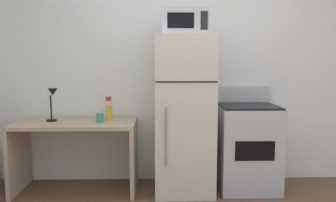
{
  "coord_description": "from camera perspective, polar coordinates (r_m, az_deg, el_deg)",
  "views": [
    {
      "loc": [
        -0.3,
        -2.33,
        1.39
      ],
      "look_at": [
        -0.22,
        1.1,
        0.99
      ],
      "focal_mm": 37.04,
      "sensor_mm": 36.0,
      "label": 1
    }
  ],
  "objects": [
    {
      "name": "refrigerator",
      "position": [
        3.68,
        2.63,
        -2.19
      ],
      "size": [
        0.61,
        0.68,
        1.66
      ],
      "color": "beige",
      "rests_on": "ground"
    },
    {
      "name": "desk",
      "position": [
        3.85,
        -14.87,
        -6.51
      ],
      "size": [
        1.27,
        0.63,
        0.75
      ],
      "color": "tan",
      "rests_on": "ground"
    },
    {
      "name": "spray_bottle",
      "position": [
        3.89,
        -9.73,
        -1.49
      ],
      "size": [
        0.06,
        0.06,
        0.25
      ],
      "color": "yellow",
      "rests_on": "desk"
    },
    {
      "name": "microwave",
      "position": [
        3.64,
        2.74,
        12.83
      ],
      "size": [
        0.46,
        0.35,
        0.26
      ],
      "color": "#B7B7BC",
      "rests_on": "refrigerator"
    },
    {
      "name": "coffee_mug",
      "position": [
        3.71,
        -11.14,
        -2.72
      ],
      "size": [
        0.08,
        0.08,
        0.09
      ],
      "primitive_type": "cylinder",
      "color": "#338C66",
      "rests_on": "desk"
    },
    {
      "name": "oven_range",
      "position": [
        3.9,
        12.89,
        -7.28
      ],
      "size": [
        0.63,
        0.61,
        1.1
      ],
      "color": "#B7B7BC",
      "rests_on": "ground"
    },
    {
      "name": "desk_lamp",
      "position": [
        3.86,
        -18.5,
        0.32
      ],
      "size": [
        0.14,
        0.12,
        0.35
      ],
      "color": "black",
      "rests_on": "desk"
    },
    {
      "name": "wall_back_white",
      "position": [
        4.04,
        2.84,
        5.32
      ],
      "size": [
        5.0,
        0.1,
        2.6
      ],
      "primitive_type": "cube",
      "color": "silver",
      "rests_on": "ground"
    }
  ]
}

